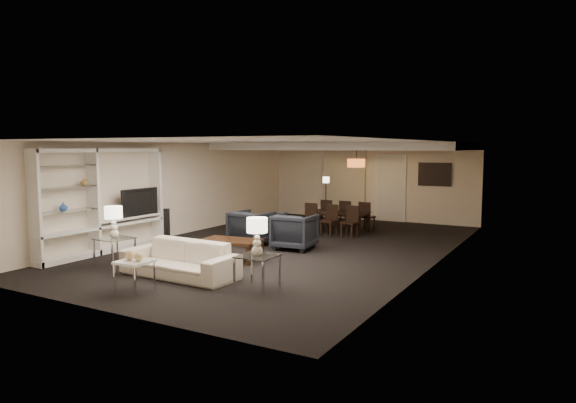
# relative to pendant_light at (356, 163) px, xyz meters

# --- Properties ---
(floor) EXTENTS (11.00, 11.00, 0.00)m
(floor) POSITION_rel_pendant_light_xyz_m (-0.30, -3.50, -1.92)
(floor) COLOR black
(floor) RESTS_ON ground
(ceiling) EXTENTS (7.00, 11.00, 0.02)m
(ceiling) POSITION_rel_pendant_light_xyz_m (-0.30, -3.50, 0.58)
(ceiling) COLOR silver
(ceiling) RESTS_ON ground
(wall_back) EXTENTS (7.00, 0.02, 2.50)m
(wall_back) POSITION_rel_pendant_light_xyz_m (-0.30, 2.00, -0.67)
(wall_back) COLOR beige
(wall_back) RESTS_ON ground
(wall_front) EXTENTS (7.00, 0.02, 2.50)m
(wall_front) POSITION_rel_pendant_light_xyz_m (-0.30, -9.00, -0.67)
(wall_front) COLOR beige
(wall_front) RESTS_ON ground
(wall_left) EXTENTS (0.02, 11.00, 2.50)m
(wall_left) POSITION_rel_pendant_light_xyz_m (-3.80, -3.50, -0.67)
(wall_left) COLOR beige
(wall_left) RESTS_ON ground
(wall_right) EXTENTS (0.02, 11.00, 2.50)m
(wall_right) POSITION_rel_pendant_light_xyz_m (3.20, -3.50, -0.67)
(wall_right) COLOR beige
(wall_right) RESTS_ON ground
(ceiling_soffit) EXTENTS (7.00, 4.00, 0.20)m
(ceiling_soffit) POSITION_rel_pendant_light_xyz_m (-0.30, 0.00, 0.48)
(ceiling_soffit) COLOR silver
(ceiling_soffit) RESTS_ON ceiling
(curtains) EXTENTS (1.50, 0.12, 2.40)m
(curtains) POSITION_rel_pendant_light_xyz_m (-1.20, 1.92, -0.72)
(curtains) COLOR beige
(curtains) RESTS_ON wall_back
(door) EXTENTS (0.90, 0.05, 2.10)m
(door) POSITION_rel_pendant_light_xyz_m (0.40, 1.97, -0.87)
(door) COLOR silver
(door) RESTS_ON wall_back
(painting) EXTENTS (0.95, 0.04, 0.65)m
(painting) POSITION_rel_pendant_light_xyz_m (1.80, 1.96, -0.37)
(painting) COLOR #142D38
(painting) RESTS_ON wall_back
(media_unit) EXTENTS (0.38, 3.40, 2.35)m
(media_unit) POSITION_rel_pendant_light_xyz_m (-3.61, -6.10, -0.74)
(media_unit) COLOR white
(media_unit) RESTS_ON wall_left
(pendant_light) EXTENTS (0.52, 0.52, 0.24)m
(pendant_light) POSITION_rel_pendant_light_xyz_m (0.00, 0.00, 0.00)
(pendant_light) COLOR #D8591E
(pendant_light) RESTS_ON ceiling_soffit
(sofa) EXTENTS (2.26, 0.93, 0.65)m
(sofa) POSITION_rel_pendant_light_xyz_m (-0.66, -6.91, -1.59)
(sofa) COLOR beige
(sofa) RESTS_ON floor
(coffee_table) EXTENTS (1.31, 0.87, 0.44)m
(coffee_table) POSITION_rel_pendant_light_xyz_m (-0.66, -5.31, -1.70)
(coffee_table) COLOR black
(coffee_table) RESTS_ON floor
(armchair_left) EXTENTS (0.99, 1.01, 0.83)m
(armchair_left) POSITION_rel_pendant_light_xyz_m (-1.26, -3.61, -1.50)
(armchair_left) COLOR black
(armchair_left) RESTS_ON floor
(armchair_right) EXTENTS (0.97, 0.99, 0.83)m
(armchair_right) POSITION_rel_pendant_light_xyz_m (-0.06, -3.61, -1.50)
(armchair_right) COLOR black
(armchair_right) RESTS_ON floor
(side_table_left) EXTENTS (0.65, 0.65, 0.57)m
(side_table_left) POSITION_rel_pendant_light_xyz_m (-2.36, -6.91, -1.63)
(side_table_left) COLOR white
(side_table_left) RESTS_ON floor
(side_table_right) EXTENTS (0.63, 0.63, 0.57)m
(side_table_right) POSITION_rel_pendant_light_xyz_m (1.04, -6.91, -1.63)
(side_table_right) COLOR silver
(side_table_right) RESTS_ON floor
(table_lamp_left) EXTENTS (0.37, 0.37, 0.64)m
(table_lamp_left) POSITION_rel_pendant_light_xyz_m (-2.36, -6.91, -1.03)
(table_lamp_left) COLOR white
(table_lamp_left) RESTS_ON side_table_left
(table_lamp_right) EXTENTS (0.36, 0.36, 0.64)m
(table_lamp_right) POSITION_rel_pendant_light_xyz_m (1.04, -6.91, -1.03)
(table_lamp_right) COLOR beige
(table_lamp_right) RESTS_ON side_table_right
(marble_table) EXTENTS (0.53, 0.53, 0.51)m
(marble_table) POSITION_rel_pendant_light_xyz_m (-0.66, -8.01, -1.66)
(marble_table) COLOR white
(marble_table) RESTS_ON floor
(gold_gourd_a) EXTENTS (0.16, 0.16, 0.16)m
(gold_gourd_a) POSITION_rel_pendant_light_xyz_m (-0.76, -8.01, -1.33)
(gold_gourd_a) COLOR tan
(gold_gourd_a) RESTS_ON marble_table
(gold_gourd_b) EXTENTS (0.14, 0.14, 0.14)m
(gold_gourd_b) POSITION_rel_pendant_light_xyz_m (-0.56, -8.01, -1.34)
(gold_gourd_b) COLOR tan
(gold_gourd_b) RESTS_ON marble_table
(television) EXTENTS (1.12, 0.15, 0.65)m
(television) POSITION_rel_pendant_light_xyz_m (-3.58, -5.12, -0.85)
(television) COLOR black
(television) RESTS_ON media_unit
(vase_blue) EXTENTS (0.17, 0.17, 0.18)m
(vase_blue) POSITION_rel_pendant_light_xyz_m (-3.61, -7.11, -0.77)
(vase_blue) COLOR #2954B5
(vase_blue) RESTS_ON media_unit
(vase_amber) EXTENTS (0.15, 0.15, 0.16)m
(vase_amber) POSITION_rel_pendant_light_xyz_m (-3.61, -6.57, -0.28)
(vase_amber) COLOR #A97C38
(vase_amber) RESTS_ON media_unit
(floor_speaker) EXTENTS (0.13, 0.13, 0.96)m
(floor_speaker) POSITION_rel_pendant_light_xyz_m (-2.65, -5.09, -1.44)
(floor_speaker) COLOR black
(floor_speaker) RESTS_ON floor
(dining_table) EXTENTS (1.63, 0.94, 0.56)m
(dining_table) POSITION_rel_pendant_light_xyz_m (-0.15, -0.88, -1.64)
(dining_table) COLOR black
(dining_table) RESTS_ON floor
(chair_nl) EXTENTS (0.43, 0.43, 0.84)m
(chair_nl) POSITION_rel_pendant_light_xyz_m (-0.75, -1.53, -1.50)
(chair_nl) COLOR black
(chair_nl) RESTS_ON floor
(chair_nm) EXTENTS (0.44, 0.44, 0.84)m
(chair_nm) POSITION_rel_pendant_light_xyz_m (-0.15, -1.53, -1.50)
(chair_nm) COLOR black
(chair_nm) RESTS_ON floor
(chair_nr) EXTENTS (0.43, 0.43, 0.84)m
(chair_nr) POSITION_rel_pendant_light_xyz_m (0.45, -1.53, -1.50)
(chair_nr) COLOR black
(chair_nr) RESTS_ON floor
(chair_fl) EXTENTS (0.40, 0.40, 0.84)m
(chair_fl) POSITION_rel_pendant_light_xyz_m (-0.75, -0.23, -1.50)
(chair_fl) COLOR black
(chair_fl) RESTS_ON floor
(chair_fm) EXTENTS (0.42, 0.42, 0.84)m
(chair_fm) POSITION_rel_pendant_light_xyz_m (-0.15, -0.23, -1.50)
(chair_fm) COLOR black
(chair_fm) RESTS_ON floor
(chair_fr) EXTENTS (0.43, 0.43, 0.84)m
(chair_fr) POSITION_rel_pendant_light_xyz_m (0.45, -0.23, -1.50)
(chair_fr) COLOR black
(chair_fr) RESTS_ON floor
(floor_lamp) EXTENTS (0.26, 0.26, 1.45)m
(floor_lamp) POSITION_rel_pendant_light_xyz_m (-1.31, 0.73, -1.20)
(floor_lamp) COLOR black
(floor_lamp) RESTS_ON floor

